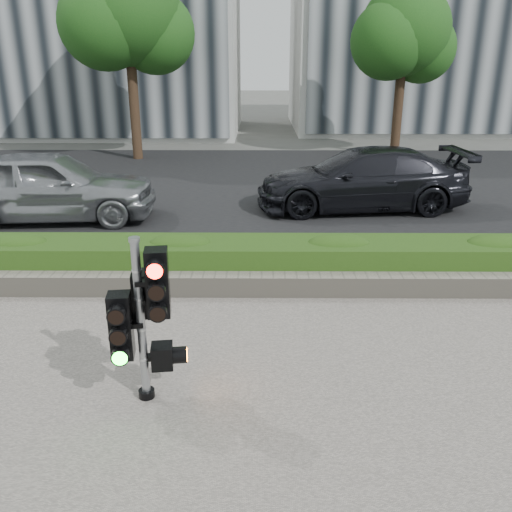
{
  "coord_description": "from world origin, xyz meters",
  "views": [
    {
      "loc": [
        0.16,
        -6.17,
        3.66
      ],
      "look_at": [
        0.11,
        0.6,
        1.17
      ],
      "focal_mm": 38.0,
      "sensor_mm": 36.0,
      "label": 1
    }
  ],
  "objects": [
    {
      "name": "ground",
      "position": [
        0.0,
        0.0,
        0.0
      ],
      "size": [
        120.0,
        120.0,
        0.0
      ],
      "primitive_type": "plane",
      "color": "#51514C",
      "rests_on": "ground"
    },
    {
      "name": "sidewalk",
      "position": [
        0.0,
        -2.5,
        0.01
      ],
      "size": [
        16.0,
        11.0,
        0.03
      ],
      "primitive_type": "cube",
      "color": "#9E9389",
      "rests_on": "ground"
    },
    {
      "name": "road",
      "position": [
        0.0,
        10.0,
        0.01
      ],
      "size": [
        60.0,
        13.0,
        0.02
      ],
      "primitive_type": "cube",
      "color": "black",
      "rests_on": "ground"
    },
    {
      "name": "curb",
      "position": [
        0.0,
        3.15,
        0.06
      ],
      "size": [
        60.0,
        0.25,
        0.12
      ],
      "primitive_type": "cube",
      "color": "gray",
      "rests_on": "ground"
    },
    {
      "name": "stone_wall",
      "position": [
        0.0,
        1.9,
        0.2
      ],
      "size": [
        12.0,
        0.32,
        0.34
      ],
      "primitive_type": "cube",
      "color": "gray",
      "rests_on": "sidewalk"
    },
    {
      "name": "hedge",
      "position": [
        0.0,
        2.55,
        0.37
      ],
      "size": [
        12.0,
        1.0,
        0.68
      ],
      "primitive_type": "cube",
      "color": "#487423",
      "rests_on": "sidewalk"
    },
    {
      "name": "building_right",
      "position": [
        11.0,
        25.0,
        6.0
      ],
      "size": [
        18.0,
        10.0,
        12.0
      ],
      "primitive_type": "cube",
      "color": "#B7B7B2",
      "rests_on": "ground"
    },
    {
      "name": "tree_left",
      "position": [
        -4.52,
        14.56,
        5.04
      ],
      "size": [
        4.61,
        4.03,
        7.34
      ],
      "color": "black",
      "rests_on": "ground"
    },
    {
      "name": "tree_right",
      "position": [
        5.48,
        15.55,
        4.48
      ],
      "size": [
        4.1,
        3.58,
        6.53
      ],
      "color": "black",
      "rests_on": "ground"
    },
    {
      "name": "traffic_signal",
      "position": [
        -1.1,
        -0.92,
        1.08
      ],
      "size": [
        0.68,
        0.53,
        1.91
      ],
      "rotation": [
        0.0,
        0.0,
        0.12
      ],
      "color": "black",
      "rests_on": "sidewalk"
    },
    {
      "name": "car_silver",
      "position": [
        -4.76,
        6.21,
        0.85
      ],
      "size": [
        4.98,
        2.31,
        1.65
      ],
      "primitive_type": "imported",
      "rotation": [
        0.0,
        0.0,
        1.65
      ],
      "color": "#9D9FA4",
      "rests_on": "road"
    },
    {
      "name": "car_dark",
      "position": [
        2.72,
        7.29,
        0.78
      ],
      "size": [
        5.4,
        2.53,
        1.52
      ],
      "primitive_type": "imported",
      "rotation": [
        0.0,
        0.0,
        -1.49
      ],
      "color": "black",
      "rests_on": "road"
    }
  ]
}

